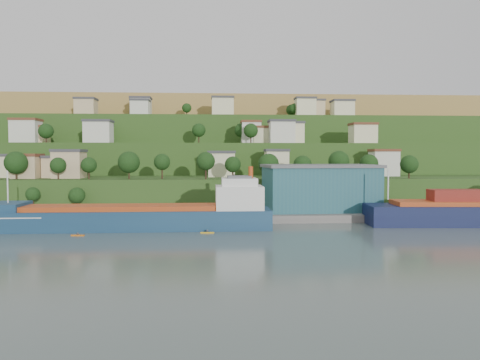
{
  "coord_description": "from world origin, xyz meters",
  "views": [
    {
      "loc": [
        4.26,
        -102.09,
        17.31
      ],
      "look_at": [
        11.55,
        15.0,
        11.16
      ],
      "focal_mm": 35.0,
      "sensor_mm": 36.0,
      "label": 1
    }
  ],
  "objects": [
    {
      "name": "ground",
      "position": [
        0.0,
        0.0,
        0.0
      ],
      "size": [
        500.0,
        500.0,
        0.0
      ],
      "primitive_type": "plane",
      "color": "#475754",
      "rests_on": "ground"
    },
    {
      "name": "cargo_ship_near",
      "position": [
        -11.81,
        8.31,
        2.65
      ],
      "size": [
        64.53,
        10.47,
        16.58
      ],
      "rotation": [
        0.0,
        0.0,
        0.0
      ],
      "color": "navy",
      "rests_on": "ground"
    },
    {
      "name": "warehouse",
      "position": [
        34.75,
        27.27,
        8.43
      ],
      "size": [
        31.91,
        20.52,
        12.8
      ],
      "rotation": [
        0.0,
        0.0,
        0.05
      ],
      "color": "#205662",
      "rests_on": "quay"
    },
    {
      "name": "hillside",
      "position": [
        -0.01,
        168.69,
        0.09
      ],
      "size": [
        360.0,
        211.2,
        96.0
      ],
      "color": "#284719",
      "rests_on": "ground"
    },
    {
      "name": "dinghy",
      "position": [
        -39.4,
        20.17,
        1.62
      ],
      "size": [
        4.35,
        1.91,
        0.85
      ],
      "primitive_type": "cube",
      "rotation": [
        0.0,
        0.0,
        -0.08
      ],
      "color": "silver",
      "rests_on": "pebble_beach"
    },
    {
      "name": "quay",
      "position": [
        20.0,
        28.0,
        0.0
      ],
      "size": [
        220.0,
        26.0,
        4.0
      ],
      "primitive_type": "cube",
      "color": "slate",
      "rests_on": "ground"
    },
    {
      "name": "kayak_yellow",
      "position": [
        3.42,
        1.74,
        0.23
      ],
      "size": [
        3.09,
        0.76,
        0.77
      ],
      "rotation": [
        0.0,
        0.0,
        -0.07
      ],
      "color": "gold",
      "rests_on": "ground"
    },
    {
      "name": "kayak_orange",
      "position": [
        -24.53,
        0.02,
        0.21
      ],
      "size": [
        2.89,
        0.74,
        0.72
      ],
      "rotation": [
        0.0,
        0.0,
        -0.09
      ],
      "color": "orange",
      "rests_on": "ground"
    }
  ]
}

